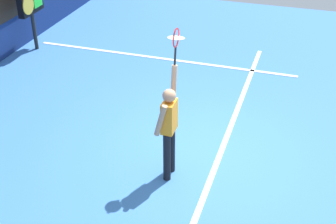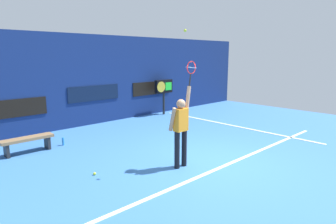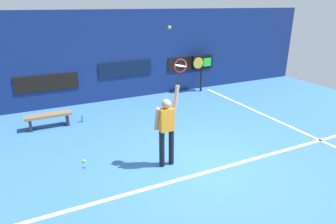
{
  "view_description": "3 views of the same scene",
  "coord_description": "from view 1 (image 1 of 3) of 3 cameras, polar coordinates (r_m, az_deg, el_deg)",
  "views": [
    {
      "loc": [
        -7.2,
        -1.68,
        5.26
      ],
      "look_at": [
        -0.78,
        0.38,
        1.23
      ],
      "focal_mm": 51.4,
      "sensor_mm": 36.0,
      "label": 1
    },
    {
      "loc": [
        -5.78,
        -4.42,
        2.71
      ],
      "look_at": [
        -0.72,
        0.91,
        1.29
      ],
      "focal_mm": 31.31,
      "sensor_mm": 36.0,
      "label": 2
    },
    {
      "loc": [
        -3.55,
        -5.34,
        3.73
      ],
      "look_at": [
        -0.74,
        0.47,
        1.32
      ],
      "focal_mm": 31.34,
      "sensor_mm": 36.0,
      "label": 3
    }
  ],
  "objects": [
    {
      "name": "tennis_player",
      "position": [
        7.91,
        0.12,
        -1.64
      ],
      "size": [
        0.58,
        0.31,
        1.99
      ],
      "color": "black",
      "rests_on": "ground_plane"
    },
    {
      "name": "court_baseline",
      "position": [
        9.01,
        6.18,
        -5.05
      ],
      "size": [
        10.0,
        0.1,
        0.01
      ],
      "primitive_type": "cube",
      "color": "white",
      "rests_on": "ground_plane"
    },
    {
      "name": "sponsor_banner_starboard",
      "position": [
        13.34,
        -18.36,
        11.66
      ],
      "size": [
        2.2,
        0.03,
        0.6
      ],
      "primitive_type": "cube",
      "color": "black"
    },
    {
      "name": "ground_plane",
      "position": [
        9.08,
        3.78,
        -4.66
      ],
      "size": [
        18.0,
        18.0,
        0.0
      ],
      "primitive_type": "plane",
      "color": "#3870B2"
    },
    {
      "name": "court_sideline",
      "position": [
        12.68,
        -0.77,
        6.36
      ],
      "size": [
        0.1,
        7.0,
        0.01
      ],
      "primitive_type": "cube",
      "color": "white",
      "rests_on": "ground_plane"
    },
    {
      "name": "tennis_racket",
      "position": [
        7.57,
        0.96,
        8.54
      ],
      "size": [
        0.36,
        0.27,
        0.62
      ],
      "color": "black"
    },
    {
      "name": "scoreboard_clock",
      "position": [
        13.34,
        -15.99,
        12.15
      ],
      "size": [
        0.96,
        0.2,
        1.61
      ],
      "color": "black",
      "rests_on": "ground_plane"
    }
  ]
}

